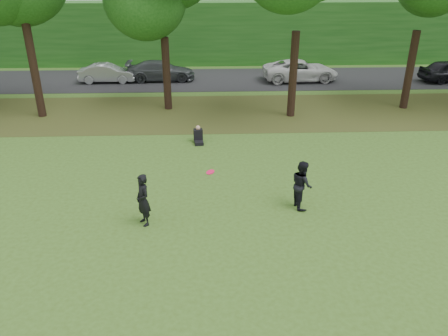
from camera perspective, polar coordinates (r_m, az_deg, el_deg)
name	(u,v)px	position (r m, az deg, el deg)	size (l,w,h in m)	color
ground	(233,243)	(13.63, 1.21, -9.81)	(120.00, 120.00, 0.00)	#39571B
leaf_litter	(219,113)	(25.39, -0.60, 7.25)	(60.00, 7.00, 0.01)	#483F19
street	(216,79)	(33.09, -1.06, 11.52)	(70.00, 7.00, 0.02)	black
far_hedge	(214,33)	(38.52, -1.32, 17.23)	(70.00, 3.00, 5.00)	#1A4D16
player_left	(143,200)	(14.36, -10.53, -4.14)	(0.65, 0.43, 1.78)	black
player_right	(302,184)	(15.36, 10.14, -2.13)	(0.85, 0.66, 1.74)	black
parked_cars	(218,71)	(32.24, -0.82, 12.51)	(40.11, 3.40, 1.52)	black
frisbee	(210,172)	(13.78, -1.80, -0.53)	(0.33, 0.34, 0.12)	#FF1553
seated_person	(198,136)	(20.96, -3.37, 4.15)	(0.49, 0.77, 0.83)	black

